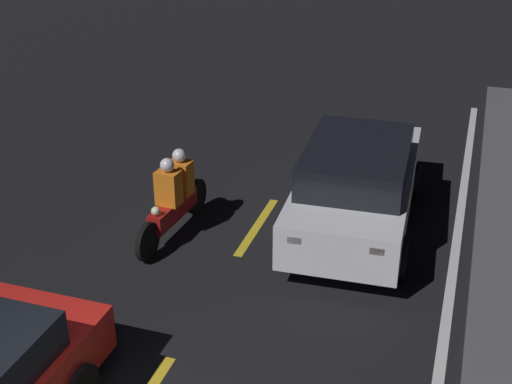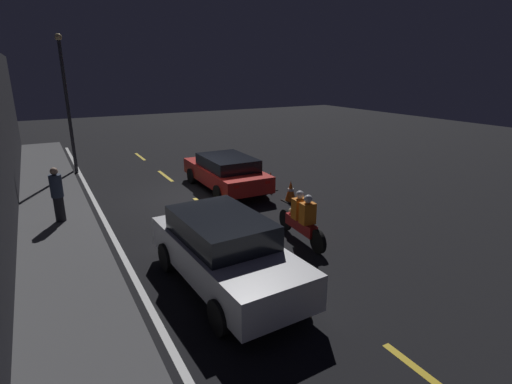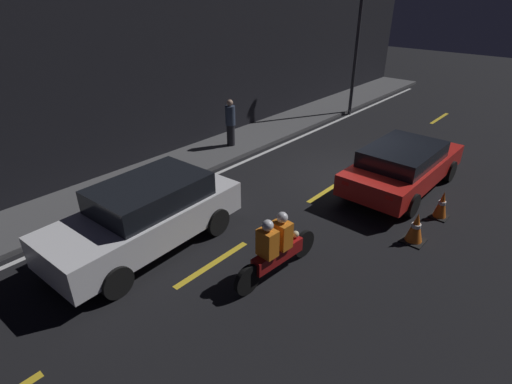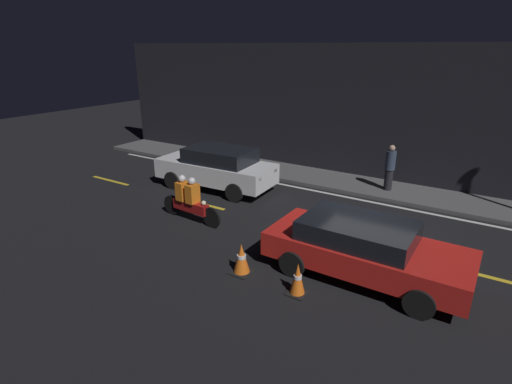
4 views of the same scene
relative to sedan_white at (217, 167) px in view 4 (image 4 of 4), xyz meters
name	(u,v)px [view 4 (image 4 of 4)]	position (x,y,z in m)	size (l,w,h in m)	color
ground_plane	(362,245)	(5.94, -1.52, -0.81)	(56.00, 56.00, 0.00)	black
raised_curb	(403,193)	(5.94, 2.90, -0.74)	(28.00, 2.02, 0.13)	#4C4C4F
building_front	(420,118)	(5.94, 4.06, 1.71)	(28.00, 0.30, 5.04)	black
lane_dash_a	(110,181)	(-4.06, -1.52, -0.80)	(2.00, 0.14, 0.01)	gold
lane_dash_b	(200,203)	(0.44, -1.52, -0.80)	(2.00, 0.14, 0.01)	gold
lane_dash_c	(327,236)	(4.94, -1.52, -0.80)	(2.00, 0.14, 0.01)	gold
lane_solid_kerb	(393,206)	(5.94, 1.64, -0.80)	(25.20, 0.14, 0.01)	silver
sedan_white	(217,167)	(0.00, 0.00, 0.00)	(4.39, 2.00, 1.52)	silver
taxi_red	(364,247)	(6.39, -2.98, -0.10)	(4.42, 1.97, 1.31)	red
motorcycle	(189,200)	(1.04, -2.71, -0.17)	(2.25, 0.41, 1.37)	black
traffic_cone_near	(241,259)	(4.02, -4.34, -0.45)	(0.49, 0.49, 0.73)	black
traffic_cone_mid	(298,279)	(5.48, -4.41, -0.46)	(0.41, 0.41, 0.72)	black
pedestrian	(390,167)	(5.42, 2.79, 0.14)	(0.34, 0.34, 1.61)	black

